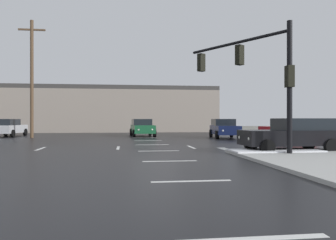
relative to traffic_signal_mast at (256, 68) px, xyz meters
name	(u,v)px	position (x,y,z in m)	size (l,w,h in m)	color
ground_plane	(155,148)	(-4.29, 3.50, -3.89)	(120.00, 120.00, 0.00)	slate
road_asphalt	(155,148)	(-4.29, 3.50, -3.88)	(44.00, 44.00, 0.02)	black
snow_strip_curbside	(275,150)	(0.71, -0.50, -3.72)	(4.00, 1.60, 0.06)	white
lane_markings	(181,149)	(-3.09, 2.13, -3.87)	(36.15, 36.15, 0.01)	silver
traffic_signal_mast	(256,68)	(0.00, 0.00, 0.00)	(3.20, 5.29, 5.52)	black
strip_building_background	(110,110)	(-7.84, 28.84, -1.07)	(26.65, 8.00, 5.64)	gray
sedan_red	(287,130)	(4.99, 6.83, -3.04)	(2.27, 4.63, 1.58)	#B21919
sedan_green	(142,127)	(-4.38, 15.82, -3.04)	(2.25, 4.62, 1.58)	#195933
sedan_silver	(8,127)	(-16.34, 16.89, -3.04)	(2.21, 4.61, 1.58)	#B7BABF
sedan_navy	(224,128)	(2.26, 12.32, -3.04)	(2.38, 4.67, 1.58)	#141E47
sedan_black	(293,134)	(1.92, 0.21, -3.04)	(4.58, 2.12, 1.58)	black
utility_pole_distant	(32,76)	(-13.71, 14.65, 1.28)	(2.20, 0.28, 9.91)	brown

